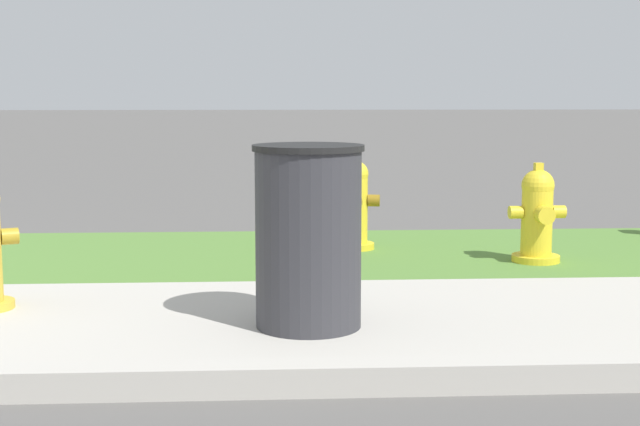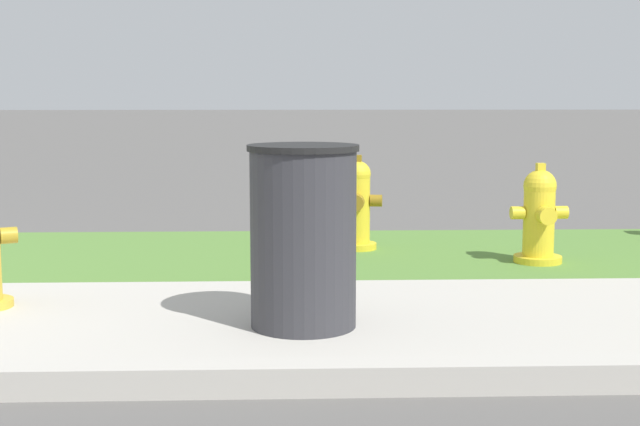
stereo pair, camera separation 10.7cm
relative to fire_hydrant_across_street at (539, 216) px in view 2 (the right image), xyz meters
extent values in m
cylinder|color=#B29323|center=(-3.27, -1.15, 0.07)|extent=(0.12, 0.12, 0.09)
cylinder|color=yellow|center=(0.00, 0.01, -0.31)|extent=(0.33, 0.33, 0.05)
cylinder|color=yellow|center=(0.00, 0.01, -0.04)|extent=(0.21, 0.21, 0.49)
sphere|color=yellow|center=(0.00, 0.01, 0.21)|extent=(0.23, 0.23, 0.23)
cube|color=yellow|center=(0.00, 0.01, 0.34)|extent=(0.06, 0.06, 0.06)
cylinder|color=yellow|center=(0.15, 0.01, 0.02)|extent=(0.09, 0.09, 0.09)
cylinder|color=yellow|center=(-0.15, 0.00, 0.02)|extent=(0.09, 0.09, 0.09)
cylinder|color=yellow|center=(0.00, -0.15, 0.02)|extent=(0.12, 0.10, 0.12)
cylinder|color=yellow|center=(-1.21, 0.59, -0.31)|extent=(0.29, 0.29, 0.05)
cylinder|color=yellow|center=(-1.21, 0.59, -0.02)|extent=(0.19, 0.19, 0.52)
sphere|color=yellow|center=(-1.21, 0.59, 0.24)|extent=(0.20, 0.20, 0.20)
cube|color=olive|center=(-1.21, 0.59, 0.36)|extent=(0.06, 0.06, 0.06)
cylinder|color=olive|center=(-1.08, 0.56, 0.04)|extent=(0.10, 0.10, 0.09)
cylinder|color=olive|center=(-1.35, 0.61, 0.04)|extent=(0.10, 0.10, 0.09)
cylinder|color=olive|center=(-1.24, 0.45, 0.04)|extent=(0.13, 0.12, 0.12)
ellipsoid|color=white|center=(-1.57, 1.19, -0.10)|extent=(0.24, 0.33, 0.21)
sphere|color=white|center=(-1.60, 1.39, -0.06)|extent=(0.17, 0.17, 0.17)
sphere|color=black|center=(-1.60, 1.47, -0.07)|extent=(0.03, 0.03, 0.03)
cone|color=white|center=(-1.64, 1.40, 0.05)|extent=(0.07, 0.07, 0.08)
cone|color=white|center=(-1.55, 1.41, 0.05)|extent=(0.07, 0.07, 0.08)
cylinder|color=white|center=(-1.64, 1.28, -0.27)|extent=(0.06, 0.06, 0.12)
cylinder|color=white|center=(-1.53, 1.30, -0.27)|extent=(0.06, 0.06, 0.12)
cylinder|color=white|center=(-1.62, 1.09, -0.27)|extent=(0.06, 0.06, 0.12)
cylinder|color=white|center=(-1.51, 1.10, -0.27)|extent=(0.06, 0.06, 0.12)
cylinder|color=white|center=(-1.55, 1.02, -0.04)|extent=(0.05, 0.05, 0.12)
cylinder|color=#333338|center=(-1.66, -1.67, 0.12)|extent=(0.53, 0.53, 0.89)
cylinder|color=black|center=(-1.66, -1.67, 0.58)|extent=(0.55, 0.55, 0.03)
camera|label=1|loc=(-1.84, -6.02, 0.84)|focal=50.00mm
camera|label=2|loc=(-1.74, -6.03, 0.84)|focal=50.00mm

